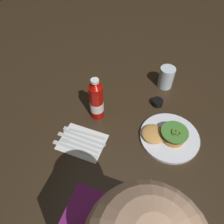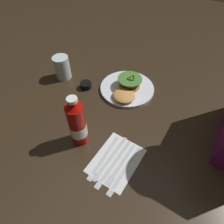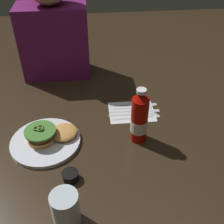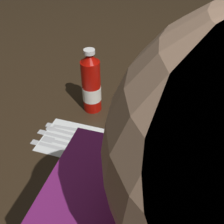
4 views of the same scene
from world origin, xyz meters
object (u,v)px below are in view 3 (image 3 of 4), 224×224
at_px(table_knife, 139,117).
at_px(ketchup_bottle, 139,119).
at_px(water_glass, 66,209).
at_px(butter_knife, 136,105).
at_px(dinner_plate, 46,141).
at_px(steak_knife, 138,111).
at_px(condiment_cup, 70,176).
at_px(fork_utensil, 135,108).
at_px(burger_sandwich, 50,134).
at_px(napkin, 132,112).
at_px(spoon_utensil, 140,114).
at_px(diner_person, 53,27).

bearing_deg(table_knife, ketchup_bottle, -103.12).
relative_size(water_glass, butter_knife, 0.55).
height_order(dinner_plate, ketchup_bottle, ketchup_bottle).
distance_m(ketchup_bottle, water_glass, 0.40).
height_order(ketchup_bottle, water_glass, ketchup_bottle).
bearing_deg(water_glass, dinner_plate, 105.28).
bearing_deg(steak_knife, butter_knife, 89.83).
bearing_deg(ketchup_bottle, condiment_cup, -146.63).
distance_m(dinner_plate, ketchup_bottle, 0.35).
bearing_deg(dinner_plate, water_glass, -74.72).
bearing_deg(steak_knife, dinner_plate, -157.99).
relative_size(ketchup_bottle, steak_knife, 1.03).
bearing_deg(fork_utensil, burger_sandwich, -155.01).
bearing_deg(napkin, dinner_plate, -156.35).
bearing_deg(table_knife, spoon_utensil, 74.85).
relative_size(dinner_plate, table_knife, 1.29).
bearing_deg(butter_knife, burger_sandwich, -152.67).
distance_m(ketchup_bottle, steak_knife, 0.19).
relative_size(steak_knife, butter_knife, 1.02).
height_order(napkin, table_knife, table_knife).
bearing_deg(condiment_cup, burger_sandwich, 112.44).
xyz_separation_m(steak_knife, butter_knife, (0.00, 0.04, 0.00)).
distance_m(steak_knife, diner_person, 0.55).
height_order(water_glass, condiment_cup, water_glass).
bearing_deg(diner_person, fork_utensil, -44.91).
xyz_separation_m(condiment_cup, butter_knife, (0.28, 0.37, -0.01)).
xyz_separation_m(table_knife, spoon_utensil, (0.01, 0.02, -0.00)).
xyz_separation_m(dinner_plate, napkin, (0.34, 0.15, -0.01)).
bearing_deg(water_glass, butter_knife, 61.10).
relative_size(water_glass, condiment_cup, 2.11).
xyz_separation_m(steak_knife, fork_utensil, (-0.01, 0.02, 0.00)).
xyz_separation_m(condiment_cup, spoon_utensil, (0.28, 0.30, -0.01)).
height_order(dinner_plate, water_glass, water_glass).
height_order(butter_knife, diner_person, diner_person).
distance_m(table_knife, fork_utensil, 0.06).
xyz_separation_m(ketchup_bottle, spoon_utensil, (0.03, 0.14, -0.09)).
xyz_separation_m(water_glass, spoon_utensil, (0.29, 0.45, -0.05)).
distance_m(napkin, butter_knife, 0.05).
bearing_deg(water_glass, table_knife, 56.62).
bearing_deg(table_knife, diner_person, 130.65).
bearing_deg(burger_sandwich, butter_knife, 27.33).
height_order(water_glass, fork_utensil, water_glass).
height_order(burger_sandwich, fork_utensil, burger_sandwich).
xyz_separation_m(dinner_plate, condiment_cup, (0.09, -0.17, 0.01)).
bearing_deg(butter_knife, spoon_utensil, -86.94).
relative_size(water_glass, napkin, 0.59).
distance_m(dinner_plate, spoon_utensil, 0.40).
height_order(ketchup_bottle, napkin, ketchup_bottle).
relative_size(dinner_plate, burger_sandwich, 1.35).
bearing_deg(spoon_utensil, diner_person, 132.52).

